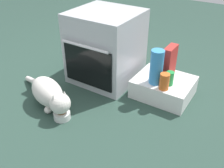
# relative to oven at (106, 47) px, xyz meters

# --- Properties ---
(ground) EXTENTS (8.00, 8.00, 0.00)m
(ground) POSITION_rel_oven_xyz_m (-0.04, -0.40, -0.34)
(ground) COLOR #284238
(oven) EXTENTS (0.59, 0.62, 0.67)m
(oven) POSITION_rel_oven_xyz_m (0.00, 0.00, 0.00)
(oven) COLOR #B7BABF
(oven) RESTS_ON ground
(pantry_cabinet) EXTENTS (0.49, 0.42, 0.17)m
(pantry_cabinet) POSITION_rel_oven_xyz_m (0.60, 0.02, -0.25)
(pantry_cabinet) COLOR white
(pantry_cabinet) RESTS_ON ground
(food_bowl) EXTENTS (0.13, 0.13, 0.09)m
(food_bowl) POSITION_rel_oven_xyz_m (0.06, -0.72, -0.30)
(food_bowl) COLOR white
(food_bowl) RESTS_ON ground
(cat) EXTENTS (0.78, 0.37, 0.24)m
(cat) POSITION_rel_oven_xyz_m (-0.13, -0.65, -0.21)
(cat) COLOR silver
(cat) RESTS_ON ground
(water_bottle) EXTENTS (0.11, 0.11, 0.30)m
(water_bottle) POSITION_rel_oven_xyz_m (0.56, -0.08, -0.02)
(water_bottle) COLOR #388CD1
(water_bottle) RESTS_ON pantry_cabinet
(sauce_jar) EXTENTS (0.08, 0.08, 0.14)m
(sauce_jar) POSITION_rel_oven_xyz_m (0.66, -0.13, -0.10)
(sauce_jar) COLOR #D16023
(sauce_jar) RESTS_ON pantry_cabinet
(soda_can) EXTENTS (0.07, 0.07, 0.12)m
(soda_can) POSITION_rel_oven_xyz_m (0.67, -0.04, -0.11)
(soda_can) COLOR green
(soda_can) RESTS_ON pantry_cabinet
(cereal_box) EXTENTS (0.07, 0.18, 0.28)m
(cereal_box) POSITION_rel_oven_xyz_m (0.60, 0.09, -0.03)
(cereal_box) COLOR #B72D28
(cereal_box) RESTS_ON pantry_cabinet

